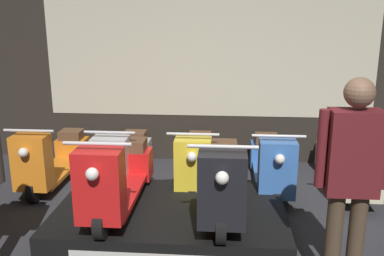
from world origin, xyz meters
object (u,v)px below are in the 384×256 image
at_px(scooter_display_left, 117,177).
at_px(scooter_backrow_0, 53,158).
at_px(scooter_backrow_1, 124,160).
at_px(scooter_backrow_2, 196,162).
at_px(scooter_backrow_3, 271,164).
at_px(scooter_backrow_4, 348,166).
at_px(person_right_browsing, 351,171).
at_px(scooter_display_right, 222,180).

relative_size(scooter_display_left, scooter_backrow_0, 1.00).
height_order(scooter_backrow_1, scooter_backrow_2, same).
relative_size(scooter_backrow_3, scooter_backrow_4, 1.00).
height_order(scooter_display_left, scooter_backrow_3, scooter_display_left).
relative_size(scooter_backrow_1, scooter_backrow_3, 1.00).
xyz_separation_m(scooter_display_left, scooter_backrow_3, (1.66, 1.18, -0.23)).
bearing_deg(person_right_browsing, scooter_backrow_3, 100.51).
distance_m(scooter_display_left, scooter_backrow_2, 1.40).
height_order(scooter_display_right, scooter_backrow_1, scooter_display_right).
height_order(scooter_backrow_0, person_right_browsing, person_right_browsing).
xyz_separation_m(scooter_backrow_2, scooter_backrow_4, (1.89, 0.00, 0.00)).
bearing_deg(scooter_backrow_3, scooter_display_left, -144.68).
distance_m(scooter_display_left, scooter_backrow_4, 2.87).
height_order(scooter_backrow_0, scooter_backrow_4, same).
bearing_deg(scooter_backrow_1, scooter_display_left, -79.30).
bearing_deg(person_right_browsing, scooter_backrow_0, 147.86).
bearing_deg(scooter_backrow_3, scooter_backrow_2, 180.00).
bearing_deg(person_right_browsing, scooter_display_left, 157.75).
bearing_deg(scooter_display_right, scooter_backrow_4, 37.28).
relative_size(scooter_display_right, scooter_backrow_4, 1.00).
bearing_deg(scooter_backrow_4, scooter_backrow_1, 180.00).
height_order(scooter_backrow_2, scooter_backrow_4, same).
bearing_deg(scooter_display_right, scooter_backrow_2, 105.99).
bearing_deg(scooter_backrow_3, scooter_backrow_1, 180.00).
relative_size(scooter_backrow_0, scooter_backrow_4, 1.00).
height_order(scooter_display_left, person_right_browsing, person_right_browsing).
bearing_deg(scooter_backrow_2, scooter_backrow_1, 180.00).
bearing_deg(scooter_backrow_4, scooter_display_left, -155.67).
distance_m(scooter_display_right, person_right_browsing, 1.36).
height_order(scooter_backrow_1, scooter_backrow_3, same).
distance_m(scooter_display_left, scooter_backrow_0, 1.67).
relative_size(scooter_display_right, scooter_backrow_0, 1.00).
xyz_separation_m(scooter_backrow_1, scooter_backrow_4, (2.83, 0.00, 0.00)).
relative_size(scooter_backrow_1, scooter_backrow_2, 1.00).
xyz_separation_m(scooter_display_left, scooter_backrow_1, (-0.22, 1.18, -0.23)).
bearing_deg(scooter_display_left, person_right_browsing, -22.25).
height_order(scooter_display_right, scooter_backrow_4, scooter_display_right).
bearing_deg(scooter_backrow_1, scooter_backrow_3, 0.00).
height_order(scooter_display_right, scooter_backrow_3, scooter_display_right).
bearing_deg(scooter_backrow_2, scooter_backrow_4, 0.00).
xyz_separation_m(scooter_display_left, scooter_backrow_4, (2.61, 1.18, -0.23)).
bearing_deg(scooter_display_right, scooter_backrow_3, 62.82).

